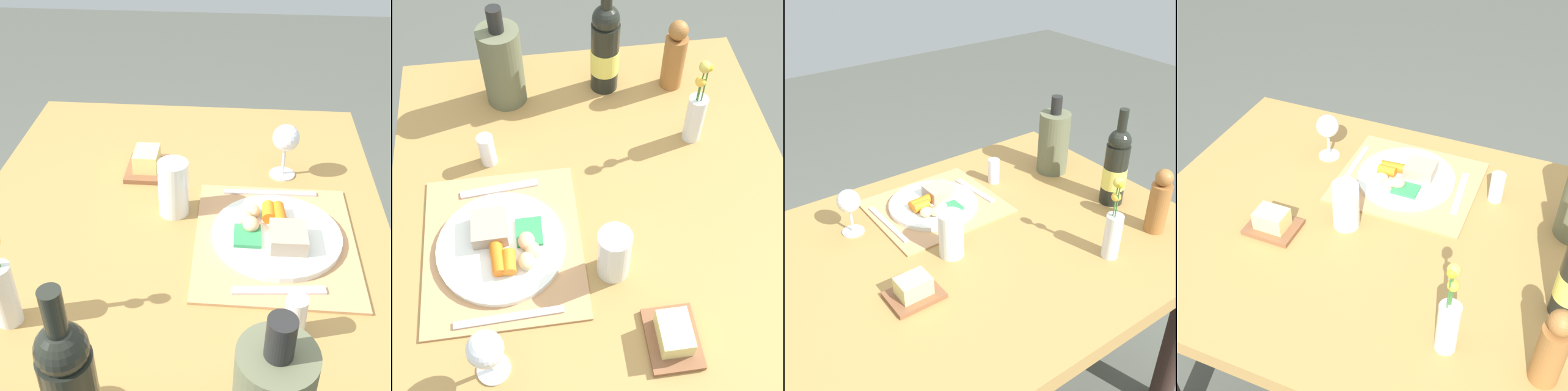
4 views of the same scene
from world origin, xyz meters
The scene contains 13 objects.
dining_table centered at (0.00, 0.00, 0.62)m, with size 1.25×0.94×0.72m.
placemat centered at (0.00, -0.22, 0.73)m, with size 0.38×0.34×0.01m, color tan.
dinner_plate centered at (0.01, -0.22, 0.74)m, with size 0.27×0.27×0.05m.
fork centered at (-0.15, -0.22, 0.73)m, with size 0.02×0.18×0.01m, color silver.
knife centered at (0.17, -0.21, 0.73)m, with size 0.01×0.22×0.01m, color silver.
salt_shaker centered at (-0.24, -0.24, 0.77)m, with size 0.04×0.04×0.08m, color white.
butter_dish centered at (0.25, 0.10, 0.75)m, with size 0.13×0.10×0.06m.
wine_bottle centered at (-0.47, 0.08, 0.85)m, with size 0.07×0.07×0.31m.
flower_vase centered at (-0.25, 0.26, 0.81)m, with size 0.05×0.05×0.24m.
wine_glass centered at (0.26, -0.24, 0.82)m, with size 0.07×0.07×0.14m.
pepper_mill centered at (-0.45, 0.26, 0.82)m, with size 0.06×0.06×0.20m.
cooler_bottle centered at (-0.46, -0.18, 0.83)m, with size 0.10×0.10×0.27m.
water_tumbler centered at (0.09, 0.01, 0.78)m, with size 0.07×0.07×0.13m.
Camera 3 is at (0.66, 0.93, 1.57)m, focal length 45.96 mm.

